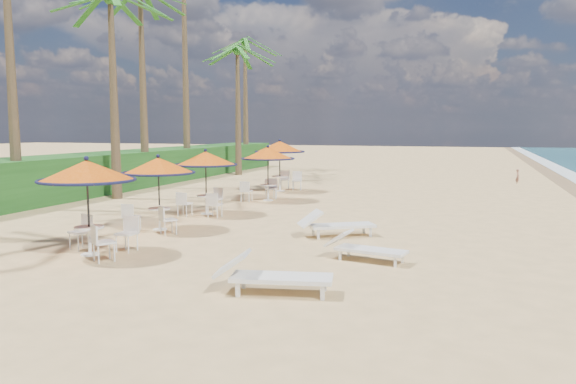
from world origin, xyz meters
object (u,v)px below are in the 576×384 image
lounger_far (334,224)px  lounger_mid (363,247)px  station_3 (267,160)px  station_1 (157,172)px  station_4 (281,151)px  lounger_near (269,274)px  station_0 (90,183)px  station_2 (206,166)px

lounger_far → lounger_mid: bearing=-94.1°
lounger_mid → lounger_far: 2.87m
lounger_mid → lounger_far: lounger_far is taller
station_3 → lounger_mid: size_ratio=1.18×
station_1 → lounger_mid: bearing=-16.3°
station_1 → lounger_mid: (6.48, -1.89, -1.40)m
station_4 → lounger_near: bearing=-71.7°
station_0 → lounger_far: size_ratio=1.09×
station_2 → lounger_near: (5.36, -8.15, -1.32)m
station_1 → lounger_near: size_ratio=1.00×
station_0 → station_4: station_4 is taller
station_1 → lounger_near: station_1 is taller
station_1 → station_2: bearing=90.5°
station_3 → lounger_far: station_3 is taller
station_3 → lounger_mid: 11.02m
station_2 → lounger_near: 9.84m
station_3 → lounger_far: bearing=-56.2°
lounger_near → lounger_far: 5.63m
station_3 → lounger_far: size_ratio=1.06×
station_0 → lounger_near: station_0 is taller
station_0 → station_2: bearing=92.1°
station_3 → lounger_far: 8.20m
lounger_near → station_0: bearing=151.1°
station_2 → station_3: size_ratio=1.00×
lounger_near → lounger_mid: size_ratio=1.15×
station_0 → station_3: size_ratio=1.03×
station_0 → station_1: (-0.21, 3.35, -0.02)m
station_1 → lounger_near: (5.33, -4.97, -1.35)m
station_2 → station_0: bearing=-87.9°
station_4 → lounger_near: 16.73m
station_1 → station_2: size_ratio=0.98×
station_0 → station_4: 14.20m
lounger_mid → lounger_far: size_ratio=0.90×
station_1 → station_4: (0.10, 10.85, 0.18)m
station_4 → lounger_far: station_4 is taller
station_4 → lounger_mid: 14.34m
station_0 → station_3: station_0 is taller
station_2 → lounger_mid: 8.36m
station_4 → lounger_far: size_ratio=1.14×
station_1 → station_3: bearing=84.7°
station_1 → station_4: 10.85m
station_3 → lounger_near: size_ratio=1.02×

